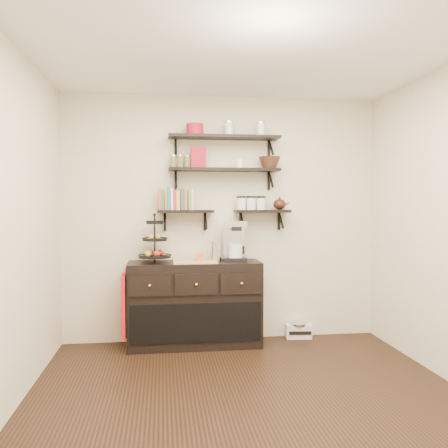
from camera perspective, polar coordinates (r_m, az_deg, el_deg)
floor at (r=3.86m, az=3.36°, el=-20.71°), size 3.50×3.50×0.00m
ceiling at (r=3.74m, az=3.47°, el=20.87°), size 3.50×3.50×0.02m
back_wall at (r=5.28m, az=-0.16°, el=0.65°), size 3.50×0.02×2.70m
left_wall at (r=3.65m, az=-24.65°, el=-0.43°), size 0.02×3.50×2.70m
shelf_top at (r=5.20m, az=0.02°, el=10.36°), size 1.20×0.27×0.23m
shelf_mid at (r=5.16m, az=0.02°, el=6.51°), size 1.20×0.27×0.23m
shelf_low_left at (r=5.12m, az=-4.66°, el=1.45°), size 0.60×0.25×0.23m
shelf_low_right at (r=5.23m, az=4.57°, el=1.47°), size 0.60×0.25×0.23m
cookbooks at (r=5.12m, az=-5.41°, el=2.99°), size 0.40×0.15×0.26m
glass_canisters at (r=5.21m, az=3.28°, el=2.43°), size 0.32×0.10×0.13m
sideboard at (r=5.12m, az=-3.55°, el=-9.54°), size 1.40×0.50×0.92m
fruit_stand at (r=5.02m, az=-8.29°, el=-2.67°), size 0.34×0.34×0.49m
candle at (r=5.05m, az=-2.92°, el=-3.93°), size 0.08×0.08×0.08m
coffee_maker at (r=5.11m, az=1.29°, el=-2.15°), size 0.24×0.23×0.43m
thermal_carafe at (r=5.04m, az=-0.93°, el=-3.32°), size 0.11×0.11×0.22m
apron at (r=5.03m, az=-11.93°, el=-9.66°), size 0.04×0.28×0.65m
radio at (r=5.54m, az=8.93°, el=-12.54°), size 0.30×0.21×0.17m
recipe_box at (r=5.14m, az=-3.11°, el=7.96°), size 0.16×0.06×0.22m
walnut_bowl at (r=5.25m, az=5.49°, el=7.34°), size 0.24×0.24×0.13m
ramekins at (r=5.19m, az=1.89°, el=7.23°), size 0.09×0.09×0.10m
teapot at (r=5.27m, az=6.70°, el=2.49°), size 0.21×0.18×0.14m
red_pot at (r=5.17m, az=-3.53°, el=11.27°), size 0.18×0.18×0.12m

